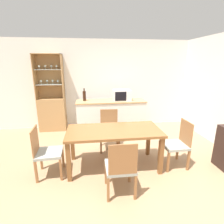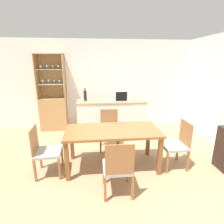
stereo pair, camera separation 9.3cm
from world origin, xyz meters
TOP-DOWN VIEW (x-y plane):
  - ground_plane at (0.00, 0.00)m, footprint 18.00×18.00m
  - wall_back at (0.00, 2.63)m, footprint 6.80×0.06m
  - kitchen_counter at (0.14, 1.94)m, footprint 1.85×0.55m
  - display_cabinet at (-1.50, 2.42)m, footprint 0.74×0.38m
  - dining_table at (-0.00, 0.31)m, footprint 1.69×0.80m
  - dining_chair_side_left_near at (-1.18, 0.18)m, footprint 0.45×0.45m
  - dining_chair_head_near at (-0.00, -0.43)m, footprint 0.43×0.43m
  - dining_chair_side_right_near at (1.17, 0.19)m, footprint 0.44×0.44m
  - dining_chair_head_far at (-0.00, 1.04)m, footprint 0.45×0.45m
  - microwave at (0.45, 1.97)m, footprint 0.46×0.39m
  - wine_bottle at (-0.56, 2.01)m, footprint 0.08×0.08m

SIDE VIEW (x-z plane):
  - ground_plane at x=0.00m, z-range 0.00..0.00m
  - dining_chair_side_left_near at x=-1.18m, z-range 0.00..0.89m
  - dining_chair_head_near at x=0.00m, z-range 0.00..0.89m
  - dining_chair_side_right_near at x=1.17m, z-range 0.00..0.89m
  - dining_chair_head_far at x=0.00m, z-range 0.00..0.89m
  - kitchen_counter at x=0.14m, z-range 0.00..0.93m
  - display_cabinet at x=-1.50m, z-range -0.44..1.70m
  - dining_table at x=0.00m, z-range 0.28..1.02m
  - wine_bottle at x=-0.56m, z-range 0.90..1.23m
  - microwave at x=0.45m, z-range 0.93..1.20m
  - wall_back at x=0.00m, z-range 0.00..2.55m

